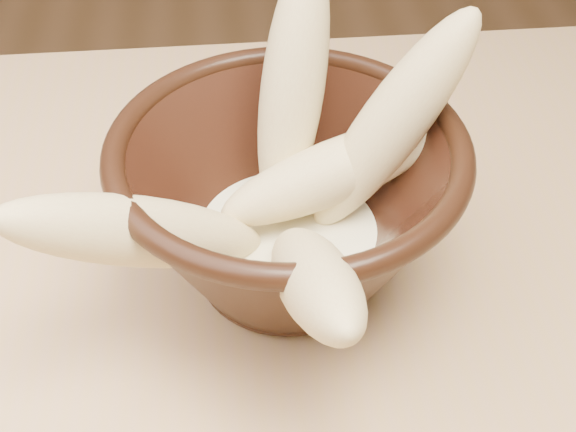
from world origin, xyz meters
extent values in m
cylinder|color=black|center=(0.06, 0.12, 0.76)|extent=(0.09, 0.09, 0.01)
cylinder|color=black|center=(0.06, 0.12, 0.78)|extent=(0.09, 0.09, 0.01)
torus|color=black|center=(0.06, 0.12, 0.85)|extent=(0.20, 0.20, 0.01)
cylinder|color=#F7F2C7|center=(0.06, 0.12, 0.79)|extent=(0.11, 0.11, 0.02)
ellipsoid|color=tan|center=(0.07, 0.16, 0.86)|extent=(0.07, 0.10, 0.15)
ellipsoid|color=tan|center=(-0.02, 0.08, 0.83)|extent=(0.16, 0.10, 0.12)
ellipsoid|color=tan|center=(0.12, 0.13, 0.85)|extent=(0.12, 0.06, 0.15)
ellipsoid|color=tan|center=(0.09, 0.13, 0.82)|extent=(0.15, 0.07, 0.07)
ellipsoid|color=tan|center=(0.06, 0.04, 0.83)|extent=(0.05, 0.16, 0.12)
camera|label=1|loc=(0.03, -0.22, 1.12)|focal=50.00mm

